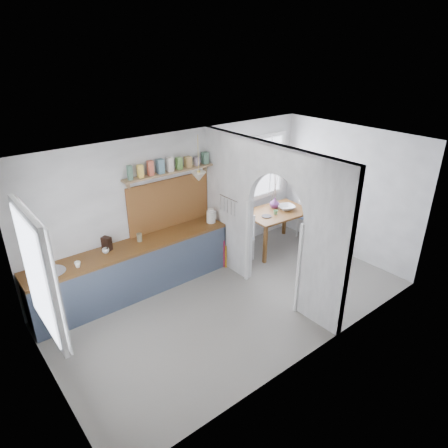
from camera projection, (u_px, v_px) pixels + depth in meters
floor at (234, 302)px, 6.71m from camera, size 5.80×3.20×0.01m
ceiling at (236, 150)px, 5.63m from camera, size 5.80×3.20×0.01m
walls at (235, 232)px, 6.17m from camera, size 5.81×3.21×2.60m
partition at (265, 211)px, 6.55m from camera, size 0.12×3.20×2.60m
kitchen_window at (36, 275)px, 4.39m from camera, size 0.10×1.16×1.50m
nook_window at (253, 169)px, 8.17m from camera, size 1.76×0.10×1.30m
counter at (134, 268)px, 6.82m from camera, size 3.50×0.60×0.90m
sink at (52, 272)px, 5.88m from camera, size 0.40×0.40×0.02m
backsplash at (170, 203)px, 7.15m from camera, size 1.65×0.03×0.90m
shelf at (170, 169)px, 6.81m from camera, size 1.75×0.20×0.21m
pendant_lamp at (199, 177)px, 6.83m from camera, size 0.26×0.26×0.16m
utensil_rail at (229, 198)px, 7.09m from camera, size 0.02×0.50×0.02m
dining_table at (276, 230)px, 8.33m from camera, size 1.38×0.98×0.82m
chair_left at (239, 238)px, 7.82m from camera, size 0.48×0.48×0.96m
chair_right at (310, 217)px, 8.79m from camera, size 0.51×0.51×0.92m
kettle at (211, 216)px, 7.43m from camera, size 0.27×0.25×0.27m
mug_a at (78, 265)px, 5.98m from camera, size 0.12×0.12×0.09m
mug_b at (106, 251)px, 6.38m from camera, size 0.11×0.11×0.09m
knife_block at (107, 244)px, 6.44m from camera, size 0.16×0.18×0.23m
jar at (139, 237)px, 6.75m from camera, size 0.09×0.09×0.14m
towel_magenta at (224, 254)px, 7.64m from camera, size 0.02×0.03×0.59m
towel_orange at (226, 257)px, 7.60m from camera, size 0.02×0.03×0.47m
bowl at (286, 207)px, 8.24m from camera, size 0.43×0.43×0.08m
table_cup at (276, 212)px, 8.00m from camera, size 0.09×0.09×0.09m
plate at (267, 216)px, 7.91m from camera, size 0.22×0.22×0.02m
vase at (275, 203)px, 8.30m from camera, size 0.24×0.24×0.21m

